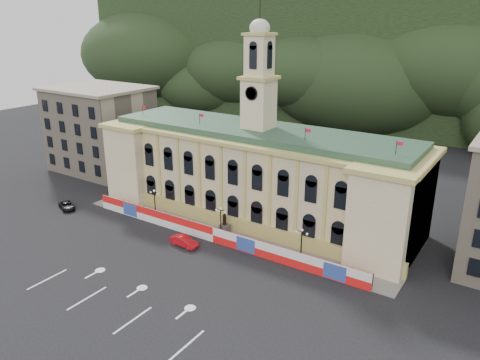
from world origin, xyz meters
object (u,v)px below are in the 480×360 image
Objects in this scene: statue at (225,228)px; red_sedan at (184,241)px; lamp_center at (221,220)px; black_suv at (67,206)px.

red_sedan is (-2.97, -6.50, -0.41)m from statue.
lamp_center is 6.66m from red_sedan.
black_suv is at bearing -166.61° from statue.
lamp_center is 30.72m from black_suv.
red_sedan reaches higher than black_suv.
statue is 30.84m from black_suv.
red_sedan is 0.96× the size of black_suv.
black_suv is (-30.00, -6.14, -2.44)m from lamp_center.
lamp_center is (0.00, -1.00, 1.89)m from statue.
red_sedan is (-2.97, -5.50, -2.29)m from lamp_center.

